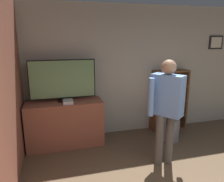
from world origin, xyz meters
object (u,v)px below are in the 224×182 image
object	(u,v)px
television	(63,80)
bookshelf	(166,101)
waste_bin	(171,130)
person	(167,104)
game_console	(68,102)

from	to	relation	value
television	bookshelf	size ratio (longest dim) A/B	0.89
television	bookshelf	xyz separation A→B (m)	(2.22, 0.12, -0.62)
waste_bin	person	bearing A→B (deg)	-127.48
bookshelf	waste_bin	bearing A→B (deg)	-105.18
game_console	waste_bin	xyz separation A→B (m)	(2.01, -0.25, -0.68)
bookshelf	person	distance (m)	1.49
game_console	person	size ratio (longest dim) A/B	0.14
television	waste_bin	distance (m)	2.37
television	game_console	distance (m)	0.41
television	waste_bin	bearing A→B (deg)	-11.14
television	person	size ratio (longest dim) A/B	0.70
television	bookshelf	bearing A→B (deg)	3.16
bookshelf	waste_bin	xyz separation A→B (m)	(-0.14, -0.53, -0.43)
bookshelf	person	size ratio (longest dim) A/B	0.78
television	game_console	xyz separation A→B (m)	(0.07, -0.16, -0.38)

